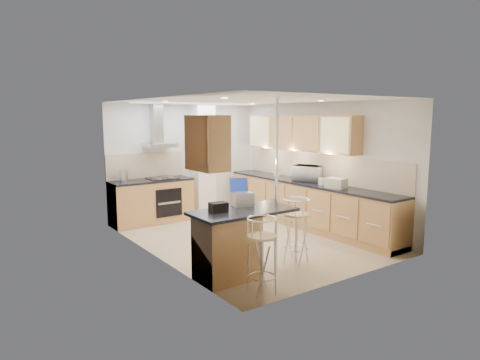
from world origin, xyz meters
TOP-DOWN VIEW (x-y plane):
  - ground at (0.00, 0.00)m, footprint 4.80×4.80m
  - room_shell at (0.32, 0.38)m, footprint 3.64×4.84m
  - right_counter at (1.50, 0.00)m, footprint 0.63×4.40m
  - back_counter at (-0.95, 2.10)m, footprint 1.70×0.63m
  - peninsula at (-1.12, -1.45)m, footprint 1.47×0.72m
  - microwave at (1.58, 0.07)m, footprint 0.58×0.68m
  - laptop at (-0.96, -1.21)m, footprint 0.33×0.28m
  - bag at (-1.46, -1.34)m, footprint 0.26×0.20m
  - bar_stool_near at (-1.30, -2.10)m, footprint 0.48×0.48m
  - bar_stool_end at (-0.17, -1.50)m, footprint 0.58×0.58m
  - jar_a at (1.55, 1.01)m, footprint 0.15×0.15m
  - jar_b at (1.67, 0.47)m, footprint 0.14×0.14m
  - jar_c at (1.54, -0.04)m, footprint 0.18×0.18m
  - jar_d at (1.43, -0.44)m, footprint 0.12×0.12m
  - bread_bin at (1.41, -0.84)m, footprint 0.35×0.40m
  - kettle at (-1.50, 2.17)m, footprint 0.16×0.16m

SIDE VIEW (x-z plane):
  - ground at x=0.00m, z-range 0.00..0.00m
  - back_counter at x=-0.95m, z-range 0.00..0.92m
  - right_counter at x=1.50m, z-range 0.00..0.92m
  - peninsula at x=-1.12m, z-range 0.01..0.95m
  - bar_stool_near at x=-1.30m, z-range 0.00..0.99m
  - bar_stool_end at x=-0.17m, z-range 0.00..1.01m
  - jar_d at x=1.43m, z-range 0.92..1.05m
  - jar_b at x=1.67m, z-range 0.92..1.07m
  - bag at x=-1.46m, z-range 0.94..1.07m
  - bread_bin at x=1.41m, z-range 0.92..1.10m
  - jar_a at x=1.55m, z-range 0.92..1.11m
  - jar_c at x=1.54m, z-range 0.92..1.13m
  - kettle at x=-1.50m, z-range 0.92..1.15m
  - laptop at x=-0.96m, z-range 0.94..1.14m
  - microwave at x=1.58m, z-range 0.92..1.24m
  - room_shell at x=0.32m, z-range 0.29..2.80m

